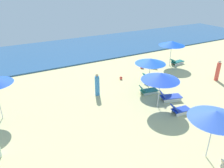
# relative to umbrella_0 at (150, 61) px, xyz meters

# --- Properties ---
(ocean) EXTENTS (60.00, 10.33, 0.12)m
(ocean) POSITION_rel_umbrella_0_xyz_m (-4.28, 12.44, -2.08)
(ocean) COLOR #2C5887
(ocean) RESTS_ON ground_plane
(umbrella_0) EXTENTS (2.24, 2.24, 2.33)m
(umbrella_0) POSITION_rel_umbrella_0_xyz_m (0.00, 0.00, 0.00)
(umbrella_0) COLOR silver
(umbrella_0) RESTS_ON ground_plane
(lounge_chair_0_0) EXTENTS (1.47, 0.65, 0.74)m
(lounge_chair_0_0) POSITION_rel_umbrella_0_xyz_m (0.93, 0.93, -1.90)
(lounge_chair_0_0) COLOR silver
(lounge_chair_0_0) RESTS_ON ground_plane
(lounge_chair_0_1) EXTENTS (1.40, 0.80, 0.64)m
(lounge_chair_0_1) POSITION_rel_umbrella_0_xyz_m (-0.63, -0.74, -1.90)
(lounge_chair_0_1) COLOR silver
(lounge_chair_0_1) RESTS_ON ground_plane
(umbrella_2) EXTENTS (2.39, 2.39, 2.39)m
(umbrella_2) POSITION_rel_umbrella_0_xyz_m (4.76, 2.94, 0.05)
(umbrella_2) COLOR silver
(umbrella_2) RESTS_ON ground_plane
(lounge_chair_2_0) EXTENTS (1.50, 0.66, 0.62)m
(lounge_chair_2_0) POSITION_rel_umbrella_0_xyz_m (5.63, 2.87, -1.90)
(lounge_chair_2_0) COLOR silver
(lounge_chair_2_0) RESTS_ON ground_plane
(lounge_chair_2_1) EXTENTS (1.49, 1.28, 0.81)m
(lounge_chair_2_1) POSITION_rel_umbrella_0_xyz_m (3.53, 3.77, -1.85)
(lounge_chair_2_1) COLOR silver
(lounge_chair_2_1) RESTS_ON ground_plane
(umbrella_3) EXTENTS (2.27, 2.27, 2.48)m
(umbrella_3) POSITION_rel_umbrella_0_xyz_m (-2.14, -7.14, 0.14)
(umbrella_3) COLOR silver
(umbrella_3) RESTS_ON ground_plane
(umbrella_4) EXTENTS (2.36, 2.36, 2.36)m
(umbrella_4) POSITION_rel_umbrella_0_xyz_m (-1.21, -2.55, -0.01)
(umbrella_4) COLOR silver
(umbrella_4) RESTS_ON ground_plane
(lounge_chair_4_0) EXTENTS (1.30, 0.69, 0.70)m
(lounge_chair_4_0) POSITION_rel_umbrella_0_xyz_m (-0.56, -3.82, -1.87)
(lounge_chair_4_0) COLOR silver
(lounge_chair_4_0) RESTS_ON ground_plane
(lounge_chair_4_1) EXTENTS (1.62, 1.06, 0.75)m
(lounge_chair_4_1) POSITION_rel_umbrella_0_xyz_m (0.03, -2.27, -1.85)
(lounge_chair_4_1) COLOR silver
(lounge_chair_4_1) RESTS_ON ground_plane
(beachgoer_5) EXTENTS (0.40, 0.40, 1.62)m
(beachgoer_5) POSITION_rel_umbrella_0_xyz_m (-3.91, 0.81, -1.38)
(beachgoer_5) COLOR #3981C5
(beachgoer_5) RESTS_ON ground_plane
(beachgoer_6) EXTENTS (0.45, 0.45, 1.70)m
(beachgoer_6) POSITION_rel_umbrella_0_xyz_m (5.72, -1.55, -1.33)
(beachgoer_6) COLOR #E94D41
(beachgoer_6) RESTS_ON ground_plane
(beach_ball_0) EXTENTS (0.35, 0.35, 0.35)m
(beach_ball_0) POSITION_rel_umbrella_0_xyz_m (2.02, 3.64, -1.96)
(beach_ball_0) COLOR #D92E3F
(beach_ball_0) RESTS_ON ground_plane
(beach_ball_1) EXTENTS (0.25, 0.25, 0.25)m
(beach_ball_1) POSITION_rel_umbrella_0_xyz_m (-1.03, 2.36, -2.01)
(beach_ball_1) COLOR #E24032
(beach_ball_1) RESTS_ON ground_plane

